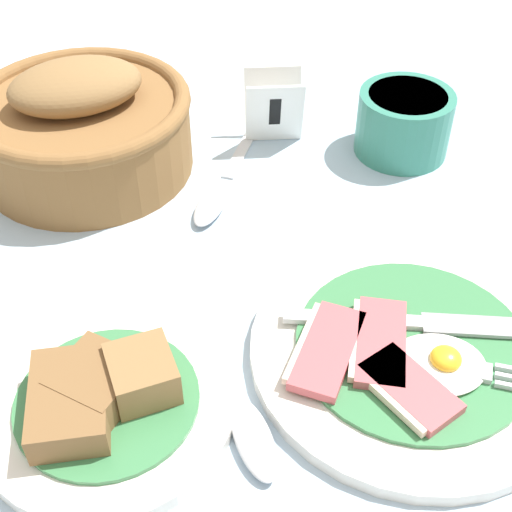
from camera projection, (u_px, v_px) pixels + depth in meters
name	position (u px, v px, depth m)	size (l,w,h in m)	color
ground_plane	(262.00, 389.00, 0.53)	(3.00, 3.00, 0.00)	#A3BCD1
breakfast_plate	(409.00, 352.00, 0.54)	(0.25, 0.25, 0.03)	silver
bread_plate	(105.00, 400.00, 0.50)	(0.18, 0.18, 0.05)	silver
sugar_cup	(404.00, 121.00, 0.73)	(0.10, 0.10, 0.07)	#337F6B
bread_basket	(83.00, 125.00, 0.70)	(0.22, 0.22, 0.11)	brown
number_card	(274.00, 108.00, 0.75)	(0.06, 0.05, 0.07)	white
teaspoon_by_saucer	(266.00, 474.00, 0.47)	(0.07, 0.19, 0.01)	silver
teaspoon_near_cup	(220.00, 188.00, 0.70)	(0.08, 0.19, 0.01)	silver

